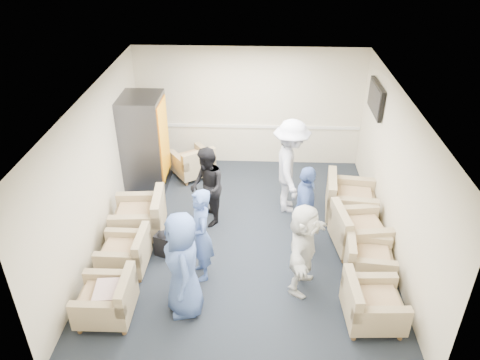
{
  "coord_description": "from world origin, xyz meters",
  "views": [
    {
      "loc": [
        0.23,
        -6.74,
        5.23
      ],
      "look_at": [
        -0.08,
        0.2,
        1.13
      ],
      "focal_mm": 35.0,
      "sensor_mm": 36.0,
      "label": 1
    }
  ],
  "objects_px": {
    "vending_machine": "(145,144)",
    "person_mid_right": "(305,209)",
    "armchair_left_far": "(142,218)",
    "armchair_right_near": "(370,305)",
    "armchair_left_near": "(109,301)",
    "armchair_left_mid": "(127,254)",
    "person_back_right": "(290,167)",
    "armchair_right_midfar": "(356,232)",
    "armchair_right_midnear": "(365,260)",
    "armchair_right_far": "(347,201)",
    "person_front_left": "(183,265)",
    "person_front_right": "(303,249)",
    "person_mid_left": "(201,235)",
    "person_back_left": "(207,187)",
    "armchair_corner": "(193,164)"
  },
  "relations": [
    {
      "from": "vending_machine",
      "to": "person_mid_right",
      "type": "xyz_separation_m",
      "value": [
        3.13,
        -1.93,
        -0.22
      ]
    },
    {
      "from": "armchair_right_midfar",
      "to": "vending_machine",
      "type": "distance_m",
      "value": 4.53
    },
    {
      "from": "person_mid_left",
      "to": "armchair_right_near",
      "type": "bearing_deg",
      "value": 53.37
    },
    {
      "from": "armchair_right_far",
      "to": "person_mid_right",
      "type": "xyz_separation_m",
      "value": [
        -0.9,
        -0.96,
        0.43
      ]
    },
    {
      "from": "vending_machine",
      "to": "person_front_left",
      "type": "xyz_separation_m",
      "value": [
        1.29,
        -3.48,
        -0.17
      ]
    },
    {
      "from": "person_mid_right",
      "to": "armchair_left_mid",
      "type": "bearing_deg",
      "value": 109.28
    },
    {
      "from": "armchair_left_mid",
      "to": "armchair_corner",
      "type": "height_order",
      "value": "armchair_corner"
    },
    {
      "from": "armchair_left_mid",
      "to": "armchair_left_far",
      "type": "distance_m",
      "value": 0.95
    },
    {
      "from": "armchair_right_near",
      "to": "armchair_right_far",
      "type": "bearing_deg",
      "value": -4.72
    },
    {
      "from": "armchair_left_mid",
      "to": "vending_machine",
      "type": "height_order",
      "value": "vending_machine"
    },
    {
      "from": "armchair_left_far",
      "to": "vending_machine",
      "type": "xyz_separation_m",
      "value": [
        -0.25,
        1.69,
        0.66
      ]
    },
    {
      "from": "person_back_left",
      "to": "person_mid_right",
      "type": "height_order",
      "value": "person_mid_right"
    },
    {
      "from": "armchair_left_far",
      "to": "armchair_right_near",
      "type": "xyz_separation_m",
      "value": [
        3.7,
        -1.93,
        -0.04
      ]
    },
    {
      "from": "armchair_corner",
      "to": "person_front_right",
      "type": "height_order",
      "value": "person_front_right"
    },
    {
      "from": "armchair_left_near",
      "to": "armchair_right_midnear",
      "type": "relative_size",
      "value": 0.96
    },
    {
      "from": "armchair_right_midnear",
      "to": "person_back_left",
      "type": "height_order",
      "value": "person_back_left"
    },
    {
      "from": "person_mid_right",
      "to": "person_front_right",
      "type": "height_order",
      "value": "person_mid_right"
    },
    {
      "from": "person_front_left",
      "to": "armchair_right_far",
      "type": "bearing_deg",
      "value": 116.67
    },
    {
      "from": "armchair_left_mid",
      "to": "person_back_right",
      "type": "distance_m",
      "value": 3.39
    },
    {
      "from": "person_mid_right",
      "to": "person_front_right",
      "type": "bearing_deg",
      "value": -179.88
    },
    {
      "from": "armchair_corner",
      "to": "person_mid_left",
      "type": "relative_size",
      "value": 0.68
    },
    {
      "from": "armchair_corner",
      "to": "person_mid_left",
      "type": "distance_m",
      "value": 3.27
    },
    {
      "from": "person_back_right",
      "to": "armchair_corner",
      "type": "bearing_deg",
      "value": 58.54
    },
    {
      "from": "armchair_right_far",
      "to": "armchair_right_midnear",
      "type": "bearing_deg",
      "value": -171.55
    },
    {
      "from": "armchair_left_mid",
      "to": "person_mid_left",
      "type": "xyz_separation_m",
      "value": [
        1.24,
        -0.09,
        0.5
      ]
    },
    {
      "from": "person_back_left",
      "to": "armchair_corner",
      "type": "bearing_deg",
      "value": 177.83
    },
    {
      "from": "armchair_right_midfar",
      "to": "person_back_right",
      "type": "height_order",
      "value": "person_back_right"
    },
    {
      "from": "armchair_left_far",
      "to": "armchair_right_midfar",
      "type": "bearing_deg",
      "value": 81.84
    },
    {
      "from": "armchair_right_midfar",
      "to": "armchair_left_mid",
      "type": "bearing_deg",
      "value": 91.91
    },
    {
      "from": "armchair_corner",
      "to": "person_front_right",
      "type": "distance_m",
      "value": 4.04
    },
    {
      "from": "person_back_left",
      "to": "person_mid_left",
      "type": "bearing_deg",
      "value": -16.17
    },
    {
      "from": "person_back_left",
      "to": "person_front_right",
      "type": "bearing_deg",
      "value": 25.63
    },
    {
      "from": "armchair_left_near",
      "to": "armchair_left_mid",
      "type": "relative_size",
      "value": 1.03
    },
    {
      "from": "armchair_right_far",
      "to": "person_mid_right",
      "type": "height_order",
      "value": "person_mid_right"
    },
    {
      "from": "armchair_right_midfar",
      "to": "armchair_corner",
      "type": "distance_m",
      "value": 3.95
    },
    {
      "from": "armchair_left_far",
      "to": "armchair_right_midfar",
      "type": "distance_m",
      "value": 3.79
    },
    {
      "from": "armchair_left_mid",
      "to": "person_back_left",
      "type": "xyz_separation_m",
      "value": [
        1.18,
        1.39,
        0.47
      ]
    },
    {
      "from": "armchair_right_midnear",
      "to": "armchair_corner",
      "type": "distance_m",
      "value": 4.43
    },
    {
      "from": "armchair_left_mid",
      "to": "person_back_left",
      "type": "height_order",
      "value": "person_back_left"
    },
    {
      "from": "armchair_right_midfar",
      "to": "vending_machine",
      "type": "height_order",
      "value": "vending_machine"
    },
    {
      "from": "armchair_right_near",
      "to": "person_mid_left",
      "type": "bearing_deg",
      "value": 67.24
    },
    {
      "from": "person_back_right",
      "to": "vending_machine",
      "type": "bearing_deg",
      "value": 75.02
    },
    {
      "from": "armchair_left_mid",
      "to": "armchair_right_far",
      "type": "distance_m",
      "value": 4.16
    },
    {
      "from": "armchair_right_near",
      "to": "person_mid_right",
      "type": "bearing_deg",
      "value": 23.12
    },
    {
      "from": "armchair_right_far",
      "to": "person_front_right",
      "type": "height_order",
      "value": "person_front_right"
    },
    {
      "from": "armchair_left_near",
      "to": "armchair_right_near",
      "type": "relative_size",
      "value": 0.94
    },
    {
      "from": "vending_machine",
      "to": "person_front_right",
      "type": "distance_m",
      "value": 4.22
    },
    {
      "from": "armchair_left_mid",
      "to": "armchair_right_near",
      "type": "relative_size",
      "value": 0.91
    },
    {
      "from": "armchair_left_near",
      "to": "armchair_right_far",
      "type": "bearing_deg",
      "value": 124.78
    },
    {
      "from": "armchair_left_mid",
      "to": "person_front_left",
      "type": "height_order",
      "value": "person_front_left"
    }
  ]
}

